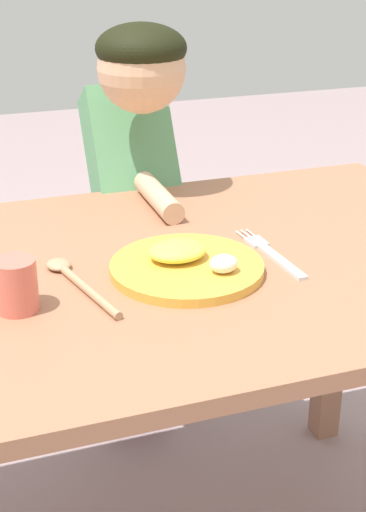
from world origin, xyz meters
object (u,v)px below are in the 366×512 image
at_px(drinking_cup, 16,285).
at_px(person, 133,225).
at_px(fork, 271,254).
at_px(spoon, 76,279).
at_px(plate, 187,265).

xyz_separation_m(drinking_cup, person, (0.31, 0.53, -0.15)).
height_order(fork, spoon, spoon).
bearing_deg(person, plate, 84.93).
bearing_deg(plate, fork, 5.33).
height_order(plate, drinking_cup, drinking_cup).
bearing_deg(drinking_cup, fork, 7.19).
relative_size(plate, spoon, 1.10).
bearing_deg(person, spoon, 65.14).
bearing_deg(fork, spoon, 85.62).
relative_size(spoon, drinking_cup, 2.86).
height_order(spoon, person, person).
bearing_deg(drinking_cup, plate, 8.25).
xyz_separation_m(plate, drinking_cup, (-0.27, -0.04, 0.03)).
bearing_deg(spoon, plate, -109.84).
height_order(plate, person, person).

